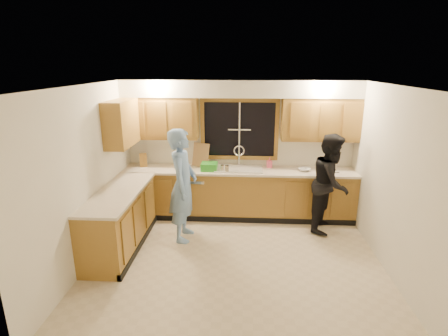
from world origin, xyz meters
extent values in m
plane|color=beige|center=(0.00, 0.00, 0.00)|extent=(4.20, 4.20, 0.00)
plane|color=silver|center=(0.00, 0.00, 2.50)|extent=(4.20, 4.20, 0.00)
plane|color=white|center=(0.00, 1.90, 1.25)|extent=(4.20, 0.00, 4.20)
plane|color=white|center=(-2.10, 0.00, 1.25)|extent=(0.00, 3.80, 3.80)
plane|color=white|center=(2.10, 0.00, 1.25)|extent=(0.00, 3.80, 3.80)
cube|color=#A2762F|center=(0.00, 1.60, 0.44)|extent=(4.20, 0.60, 0.88)
cube|color=#A2762F|center=(-1.80, 0.35, 0.44)|extent=(0.60, 1.90, 0.88)
cube|color=silver|center=(0.00, 1.58, 0.90)|extent=(4.20, 0.63, 0.04)
cube|color=silver|center=(-1.79, 0.35, 0.90)|extent=(0.63, 1.90, 0.04)
cube|color=#A2762F|center=(-1.43, 1.73, 1.83)|extent=(1.35, 0.33, 0.75)
cube|color=#A2762F|center=(1.43, 1.73, 1.83)|extent=(1.35, 0.33, 0.75)
cube|color=#A2762F|center=(-1.94, 1.12, 1.83)|extent=(0.33, 0.90, 0.75)
cube|color=silver|center=(0.00, 1.72, 2.35)|extent=(4.20, 0.35, 0.30)
cube|color=black|center=(0.00, 1.90, 1.60)|extent=(1.30, 0.01, 1.00)
cube|color=#A2762F|center=(0.00, 1.89, 2.14)|extent=(1.44, 0.03, 0.07)
cube|color=#A2762F|center=(0.00, 1.89, 1.07)|extent=(1.44, 0.03, 0.07)
cube|color=#A2762F|center=(-0.69, 1.89, 1.60)|extent=(0.07, 0.03, 1.00)
cube|color=#A2762F|center=(0.69, 1.89, 1.60)|extent=(0.07, 0.03, 1.00)
cube|color=silver|center=(0.00, 1.60, 0.93)|extent=(0.86, 0.52, 0.03)
cube|color=silver|center=(-0.21, 1.60, 0.84)|extent=(0.38, 0.42, 0.18)
cube|color=silver|center=(0.21, 1.60, 0.84)|extent=(0.38, 0.42, 0.18)
cylinder|color=silver|center=(0.00, 1.80, 1.08)|extent=(0.04, 0.04, 0.28)
torus|color=silver|center=(0.00, 1.80, 1.22)|extent=(0.21, 0.03, 0.21)
cube|color=silver|center=(-0.85, 1.59, 0.41)|extent=(0.60, 0.56, 0.82)
cube|color=silver|center=(-1.80, -0.22, 0.45)|extent=(0.58, 0.75, 0.90)
imported|color=#77A3E0|center=(-0.87, 0.69, 0.91)|extent=(0.46, 0.68, 1.83)
imported|color=black|center=(1.56, 1.17, 0.84)|extent=(0.92, 1.01, 1.68)
cube|color=olive|center=(-1.79, 1.68, 1.04)|extent=(0.16, 0.15, 0.24)
cube|color=tan|center=(-0.71, 1.77, 1.14)|extent=(0.35, 0.24, 0.43)
cube|color=#298F24|center=(-0.53, 1.52, 0.99)|extent=(0.29, 0.27, 0.13)
imported|color=#F55D83|center=(0.56, 1.75, 1.02)|extent=(0.10, 0.10, 0.19)
imported|color=silver|center=(1.18, 1.57, 0.95)|extent=(0.27, 0.27, 0.05)
cylinder|color=#B5A58B|center=(-0.29, 1.46, 0.98)|extent=(0.08, 0.08, 0.12)
cylinder|color=#B5A58B|center=(-0.20, 1.38, 0.98)|extent=(0.08, 0.08, 0.13)
camera|label=1|loc=(0.11, -4.49, 2.77)|focal=28.00mm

